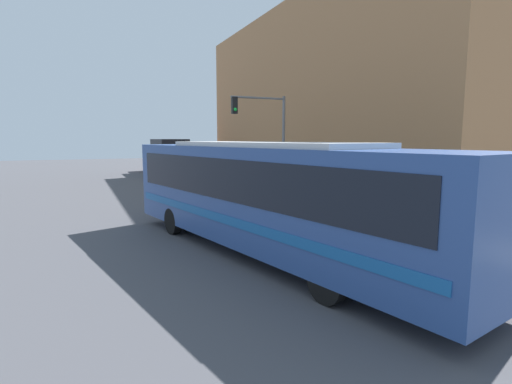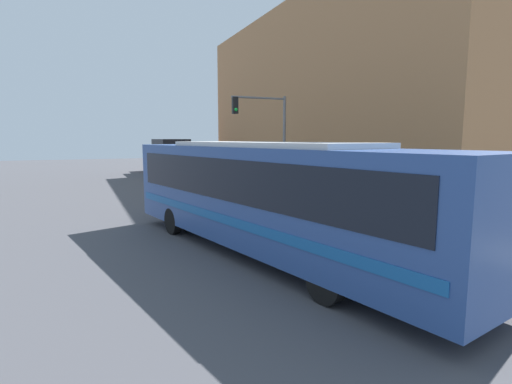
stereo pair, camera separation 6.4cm
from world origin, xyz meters
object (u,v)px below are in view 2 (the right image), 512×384
at_px(city_bus, 266,191).
at_px(fire_hydrant, 358,206).
at_px(delivery_truck, 169,155).
at_px(traffic_light_pole, 267,127).

xyz_separation_m(city_bus, fire_hydrant, (5.88, 3.45, -1.35)).
height_order(city_bus, fire_hydrant, city_bus).
bearing_deg(delivery_truck, fire_hydrant, -83.12).
height_order(delivery_truck, fire_hydrant, delivery_truck).
bearing_deg(fire_hydrant, city_bus, -149.59).
height_order(delivery_truck, traffic_light_pole, traffic_light_pole).
xyz_separation_m(delivery_truck, traffic_light_pole, (2.02, -17.57, 2.16)).
distance_m(city_bus, traffic_light_pole, 11.71).
bearing_deg(delivery_truck, city_bus, -95.95).
relative_size(fire_hydrant, traffic_light_pole, 0.13).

